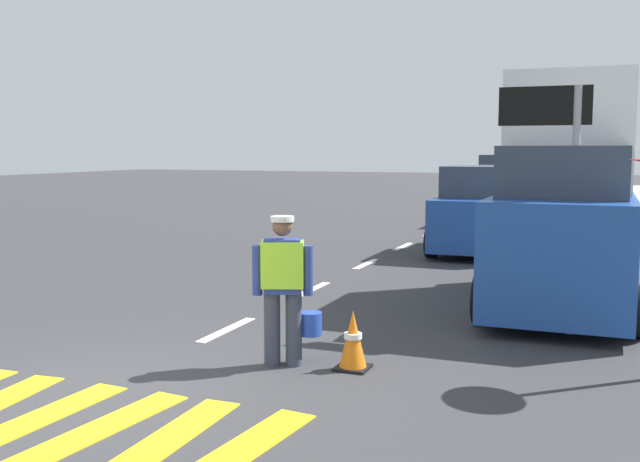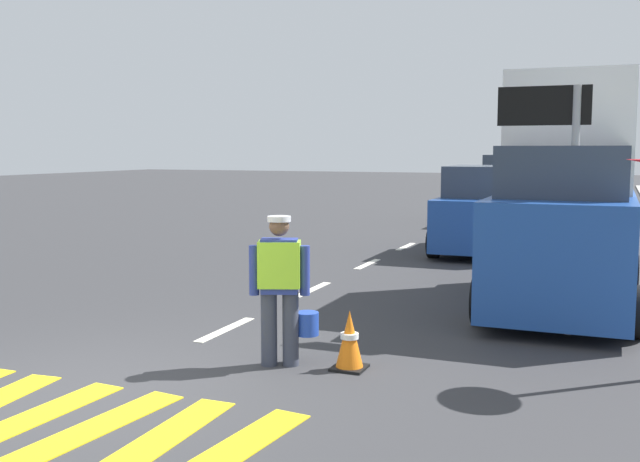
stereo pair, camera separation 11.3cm
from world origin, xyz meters
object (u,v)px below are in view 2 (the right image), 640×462
Objects in this scene: delivery_truck at (567,202)px; car_outgoing_far at (512,192)px; lane_direction_sign at (556,148)px; traffic_cone_near at (349,340)px; car_outgoing_ahead at (484,213)px; road_worker at (282,283)px.

car_outgoing_far is (-2.36, 12.28, -0.57)m from delivery_truck.
traffic_cone_near is at bearing -126.90° from lane_direction_sign.
lane_direction_sign reaches higher than car_outgoing_far.
delivery_truck is 1.19× the size of car_outgoing_ahead.
car_outgoing_far is at bearing 100.89° from delivery_truck.
car_outgoing_far is (-0.41, 16.54, 0.71)m from traffic_cone_near.
car_outgoing_far reaches higher than road_worker.
traffic_cone_near is (0.75, 0.14, -0.61)m from road_worker.
lane_direction_sign is 7.57m from car_outgoing_ahead.
lane_direction_sign is (2.64, 2.66, 1.48)m from road_worker.
delivery_truck is (2.70, 4.40, 0.68)m from road_worker.
road_worker is 0.36× the size of delivery_truck.
road_worker reaches higher than traffic_cone_near.
delivery_truck is at bearing 58.48° from road_worker.
traffic_cone_near is at bearing -114.60° from delivery_truck.
car_outgoing_far is at bearing 91.43° from traffic_cone_near.
car_outgoing_ahead is 6.89m from car_outgoing_far.
road_worker is at bearing -121.52° from delivery_truck.
delivery_truck reaches higher than car_outgoing_far.
delivery_truck is at bearing 88.01° from lane_direction_sign.
car_outgoing_far is (-2.30, 14.02, -1.37)m from lane_direction_sign.
lane_direction_sign is 0.70× the size of delivery_truck.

